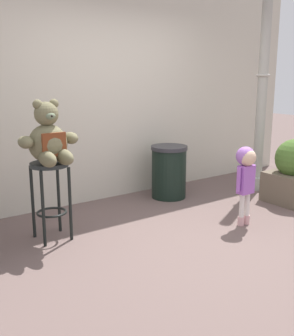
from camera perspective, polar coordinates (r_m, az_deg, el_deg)
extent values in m
plane|color=brown|center=(4.21, 7.76, -9.95)|extent=(24.00, 24.00, 0.00)
cube|color=beige|center=(5.46, -6.25, 14.33)|extent=(6.75, 0.30, 3.53)
cylinder|color=#232929|center=(4.08, -13.63, 0.49)|extent=(0.37, 0.37, 0.04)
cylinder|color=black|center=(4.01, -14.43, -5.67)|extent=(0.03, 0.03, 0.75)
cylinder|color=black|center=(4.11, -10.77, -5.01)|extent=(0.03, 0.03, 0.75)
cylinder|color=black|center=(4.27, -15.81, -4.63)|extent=(0.03, 0.03, 0.75)
cylinder|color=black|center=(4.36, -12.34, -4.05)|extent=(0.03, 0.03, 0.75)
torus|color=black|center=(4.22, -13.27, -6.11)|extent=(0.31, 0.31, 0.02)
sphere|color=#6A6547|center=(4.05, -13.78, 3.37)|extent=(0.38, 0.38, 0.38)
cube|color=brown|center=(3.90, -12.94, 3.21)|extent=(0.23, 0.03, 0.23)
sphere|color=#6A6547|center=(4.01, -14.01, 7.42)|extent=(0.23, 0.23, 0.23)
ellipsoid|color=#627054|center=(3.92, -13.46, 7.12)|extent=(0.10, 0.07, 0.07)
sphere|color=black|center=(3.89, -13.31, 7.13)|extent=(0.03, 0.03, 0.03)
sphere|color=#6A6547|center=(3.97, -15.18, 8.65)|extent=(0.09, 0.09, 0.09)
sphere|color=#6A6547|center=(4.03, -13.00, 8.83)|extent=(0.09, 0.09, 0.09)
ellipsoid|color=#6A6547|center=(3.94, -16.74, 3.49)|extent=(0.13, 0.21, 0.12)
ellipsoid|color=#6A6547|center=(4.10, -10.71, 4.18)|extent=(0.13, 0.21, 0.12)
ellipsoid|color=#6A6547|center=(3.87, -13.86, 1.24)|extent=(0.13, 0.32, 0.15)
ellipsoid|color=#6A6547|center=(3.93, -11.57, 1.54)|extent=(0.13, 0.32, 0.15)
cylinder|color=#D59EA1|center=(4.64, 13.10, -7.28)|extent=(0.07, 0.07, 0.10)
cylinder|color=silver|center=(4.58, 13.21, -5.15)|extent=(0.06, 0.06, 0.26)
cylinder|color=#D59EA1|center=(4.70, 13.81, -7.05)|extent=(0.07, 0.07, 0.10)
cylinder|color=silver|center=(4.64, 13.93, -4.94)|extent=(0.06, 0.06, 0.26)
cube|color=#9C56B9|center=(4.53, 13.76, -1.58)|extent=(0.18, 0.10, 0.31)
cylinder|color=#9C56B9|center=(4.44, 12.78, -1.62)|extent=(0.05, 0.05, 0.27)
cylinder|color=#9C56B9|center=(4.62, 14.73, -1.18)|extent=(0.05, 0.05, 0.27)
sphere|color=#D8B293|center=(4.48, 13.93, 1.47)|extent=(0.19, 0.19, 0.19)
sphere|color=#995FB8|center=(4.49, 13.71, 1.64)|extent=(0.21, 0.21, 0.21)
cylinder|color=black|center=(5.48, 3.10, -0.78)|extent=(0.46, 0.46, 0.66)
cylinder|color=#2D2D33|center=(5.40, 3.15, 2.87)|extent=(0.49, 0.49, 0.05)
cylinder|color=#A7ACA3|center=(6.17, 15.16, -1.93)|extent=(0.33, 0.33, 0.18)
cylinder|color=#A3A197|center=(5.98, 15.97, 11.17)|extent=(0.14, 0.14, 2.62)
torus|color=#ADA89E|center=(5.98, 16.05, 12.43)|extent=(0.19, 0.19, 0.04)
cube|color=brown|center=(5.63, 19.83, -2.58)|extent=(0.60, 0.60, 0.39)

